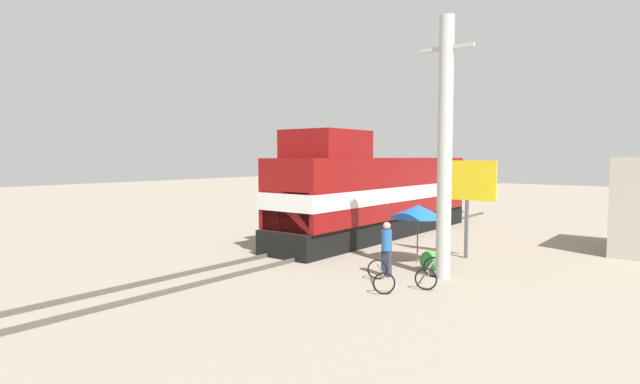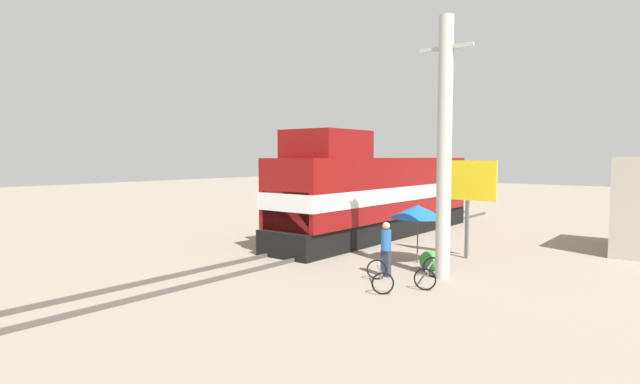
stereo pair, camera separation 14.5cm
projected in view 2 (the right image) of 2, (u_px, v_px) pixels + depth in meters
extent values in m
plane|color=gray|center=(317.00, 251.00, 21.26)|extent=(120.00, 120.00, 0.00)
cube|color=#4C4742|center=(305.00, 247.00, 21.69)|extent=(0.08, 35.72, 0.15)
cube|color=#4C4742|center=(331.00, 251.00, 20.81)|extent=(0.08, 35.72, 0.15)
cube|color=black|center=(380.00, 226.00, 25.21)|extent=(2.65, 14.89, 1.04)
cube|color=maroon|center=(381.00, 187.00, 25.07)|extent=(2.88, 14.29, 2.90)
cube|color=white|center=(381.00, 193.00, 25.09)|extent=(2.92, 14.44, 0.70)
cube|color=white|center=(302.00, 210.00, 20.34)|extent=(2.45, 2.08, 1.59)
cube|color=maroon|center=(327.00, 144.00, 21.43)|extent=(2.71, 3.28, 1.19)
cylinder|color=#B2B2AD|center=(444.00, 149.00, 16.15)|extent=(0.48, 0.48, 8.50)
cube|color=#B2B2AD|center=(446.00, 48.00, 15.93)|extent=(1.80, 0.12, 0.12)
cylinder|color=#4C4C4C|center=(418.00, 236.00, 18.77)|extent=(0.05, 0.05, 2.07)
cone|color=#1959B2|center=(418.00, 211.00, 18.70)|extent=(2.14, 2.14, 0.48)
cube|color=#595959|center=(467.00, 229.00, 19.61)|extent=(0.12, 0.12, 2.30)
cube|color=yellow|center=(468.00, 180.00, 19.47)|extent=(2.27, 0.08, 1.56)
sphere|color=#388C38|center=(429.00, 261.00, 17.50)|extent=(0.70, 0.70, 0.70)
cube|color=#2D3347|center=(386.00, 264.00, 16.63)|extent=(0.30, 0.20, 0.88)
cylinder|color=#2659A5|center=(386.00, 240.00, 16.57)|extent=(0.34, 0.34, 0.70)
sphere|color=tan|center=(386.00, 226.00, 16.54)|extent=(0.26, 0.26, 0.26)
torus|color=black|center=(425.00, 279.00, 14.91)|extent=(0.66, 0.25, 0.68)
torus|color=black|center=(433.00, 267.00, 16.55)|extent=(0.66, 0.25, 0.68)
cube|color=slate|center=(429.00, 267.00, 15.72)|extent=(0.49, 1.44, 0.04)
cylinder|color=slate|center=(428.00, 271.00, 15.43)|extent=(0.04, 0.04, 0.28)
torus|color=black|center=(383.00, 283.00, 14.46)|extent=(0.55, 0.44, 0.66)
torus|color=black|center=(377.00, 269.00, 16.23)|extent=(0.55, 0.44, 0.66)
cube|color=slate|center=(380.00, 270.00, 15.33)|extent=(0.95, 1.22, 0.04)
cylinder|color=slate|center=(381.00, 275.00, 15.03)|extent=(0.04, 0.04, 0.27)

